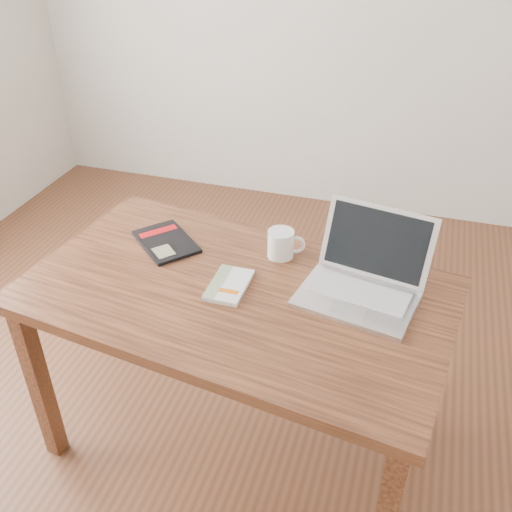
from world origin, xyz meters
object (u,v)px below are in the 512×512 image
(white_guidebook, at_px, (229,285))
(coffee_mug, at_px, (282,243))
(black_guidebook, at_px, (166,242))
(laptop, at_px, (364,278))
(desk, at_px, (236,311))

(white_guidebook, relative_size, coffee_mug, 1.45)
(white_guidebook, height_order, black_guidebook, white_guidebook)
(white_guidebook, height_order, laptop, laptop)
(desk, distance_m, black_guidebook, 0.39)
(desk, distance_m, laptop, 0.43)
(laptop, bearing_deg, black_guidebook, -175.34)
(white_guidebook, xyz_separation_m, black_guidebook, (-0.31, 0.18, -0.00))
(laptop, bearing_deg, coffee_mug, 168.74)
(desk, xyz_separation_m, coffee_mug, (0.09, 0.23, 0.14))
(desk, height_order, coffee_mug, coffee_mug)
(desk, xyz_separation_m, laptop, (0.39, 0.11, 0.14))
(desk, xyz_separation_m, black_guidebook, (-0.33, 0.19, 0.10))
(desk, height_order, laptop, laptop)
(black_guidebook, xyz_separation_m, coffee_mug, (0.42, 0.04, 0.04))
(desk, relative_size, laptop, 3.53)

